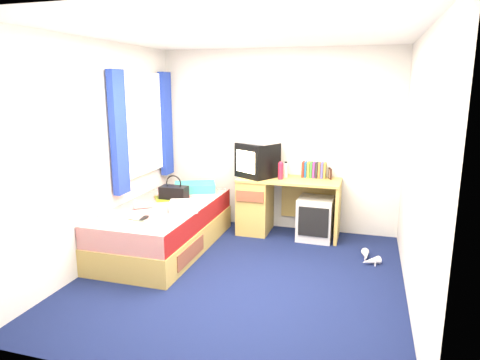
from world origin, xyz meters
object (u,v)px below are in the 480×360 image
(aerosol_can, at_px, (286,170))
(colour_swatch_fan, at_px, (138,220))
(white_heels, at_px, (368,258))
(vcr, at_px, (258,140))
(picture_frame, at_px, (330,174))
(water_bottle, at_px, (143,206))
(remote_control, at_px, (144,218))
(magazine, at_px, (164,198))
(pillow, at_px, (195,187))
(storage_cube, at_px, (315,218))
(crt_tv, at_px, (257,160))
(towel, at_px, (184,206))
(bed, at_px, (165,227))
(desk, at_px, (268,203))
(pink_water_bottle, at_px, (281,171))
(handbag, at_px, (174,192))

(aerosol_can, height_order, colour_swatch_fan, aerosol_can)
(white_heels, bearing_deg, vcr, 155.99)
(vcr, bearing_deg, picture_frame, 34.60)
(water_bottle, relative_size, colour_swatch_fan, 0.91)
(remote_control, bearing_deg, magazine, 93.57)
(aerosol_can, bearing_deg, pillow, -167.01)
(storage_cube, height_order, vcr, vcr)
(crt_tv, distance_m, towel, 1.27)
(pillow, height_order, white_heels, pillow)
(pillow, bearing_deg, aerosol_can, 12.99)
(bed, bearing_deg, white_heels, 6.83)
(desk, height_order, aerosol_can, aerosol_can)
(crt_tv, bearing_deg, water_bottle, -101.45)
(pillow, distance_m, vcr, 1.05)
(vcr, xyz_separation_m, towel, (-0.58, -1.07, -0.65))
(pillow, bearing_deg, pink_water_bottle, 6.78)
(desk, xyz_separation_m, water_bottle, (-1.22, -1.13, 0.17))
(desk, xyz_separation_m, picture_frame, (0.77, 0.13, 0.41))
(pink_water_bottle, bearing_deg, crt_tv, 166.92)
(bed, height_order, storage_cube, same)
(pillow, relative_size, desk, 0.41)
(picture_frame, height_order, water_bottle, picture_frame)
(magazine, height_order, colour_swatch_fan, magazine)
(vcr, height_order, handbag, vcr)
(white_heels, bearing_deg, pink_water_bottle, 153.30)
(magazine, distance_m, white_heels, 2.53)
(colour_swatch_fan, bearing_deg, bed, 90.35)
(vcr, distance_m, water_bottle, 1.69)
(storage_cube, height_order, handbag, handbag)
(picture_frame, xyz_separation_m, colour_swatch_fan, (-1.82, -1.67, -0.27))
(remote_control, bearing_deg, desk, 47.30)
(pink_water_bottle, bearing_deg, colour_swatch_fan, -129.74)
(desk, relative_size, pink_water_bottle, 6.32)
(pillow, relative_size, vcr, 1.13)
(desk, height_order, white_heels, desk)
(white_heels, bearing_deg, desk, 153.67)
(bed, xyz_separation_m, crt_tv, (0.89, 0.92, 0.70))
(water_bottle, bearing_deg, white_heels, 10.93)
(handbag, bearing_deg, white_heels, -0.67)
(crt_tv, bearing_deg, pillow, -133.53)
(bed, distance_m, pillow, 0.79)
(crt_tv, xyz_separation_m, aerosol_can, (0.37, 0.06, -0.13))
(colour_swatch_fan, bearing_deg, remote_control, 50.85)
(bed, relative_size, water_bottle, 10.00)
(water_bottle, bearing_deg, handbag, 70.39)
(crt_tv, relative_size, pink_water_bottle, 2.90)
(pink_water_bottle, distance_m, magazine, 1.51)
(bed, distance_m, colour_swatch_fan, 0.68)
(white_heels, bearing_deg, colour_swatch_fan, -159.07)
(storage_cube, relative_size, vcr, 1.15)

